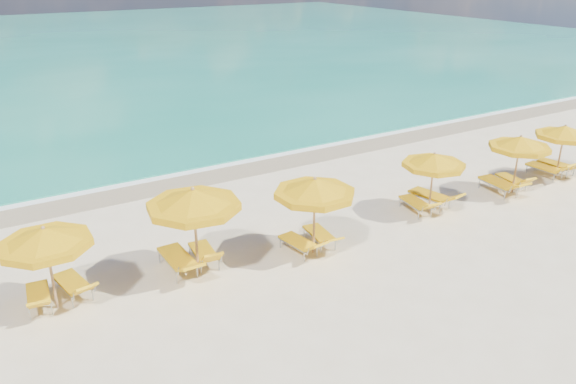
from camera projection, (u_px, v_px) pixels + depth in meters
ground_plane at (314, 245)px, 16.92m from camera, size 120.00×120.00×0.00m
ocean at (41, 48)px, 54.82m from camera, size 120.00×80.00×0.30m
wet_sand_band at (213, 172)px, 22.76m from camera, size 120.00×2.60×0.01m
foam_line at (205, 166)px, 23.39m from camera, size 120.00×1.20×0.03m
whitecap_near at (19, 136)px, 27.46m from camera, size 14.00×0.36×0.05m
whitecap_far at (219, 82)px, 39.71m from camera, size 18.00×0.30×0.05m
umbrella_2 at (45, 239)px, 13.15m from camera, size 2.90×2.90×2.23m
umbrella_3 at (193, 200)px, 14.57m from camera, size 3.02×3.02×2.55m
umbrella_4 at (315, 188)px, 15.72m from camera, size 3.11×3.11×2.38m
umbrella_5 at (434, 161)px, 18.51m from camera, size 2.37×2.37×2.13m
umbrella_6 at (520, 144)px, 20.06m from camera, size 2.77×2.77×2.21m
umbrella_7 at (564, 132)px, 21.53m from camera, size 2.73×2.73×2.15m
lounger_2_left at (39, 300)px, 13.82m from camera, size 0.68×1.65×0.72m
lounger_2_right at (74, 288)px, 14.29m from camera, size 0.89×1.81×0.77m
lounger_3_left at (178, 263)px, 15.41m from camera, size 0.69×2.04×0.76m
lounger_3_right at (204, 257)px, 15.80m from camera, size 0.75×1.72×0.80m
lounger_4_left at (299, 246)px, 16.40m from camera, size 0.77×1.72×0.70m
lounger_4_right at (320, 238)px, 16.88m from camera, size 0.75×1.74×0.68m
lounger_5_left at (416, 207)px, 19.05m from camera, size 0.81×1.76×0.73m
lounger_5_right at (431, 200)px, 19.54m from camera, size 0.96×2.01×0.78m
lounger_6_left at (499, 187)px, 20.60m from camera, size 0.85×2.02×0.80m
lounger_6_right at (512, 183)px, 21.13m from camera, size 0.79×1.65×0.72m
lounger_7_left at (545, 171)px, 22.19m from camera, size 0.67×1.79×0.83m
lounger_7_right at (557, 168)px, 22.53m from camera, size 0.79×1.93×0.73m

